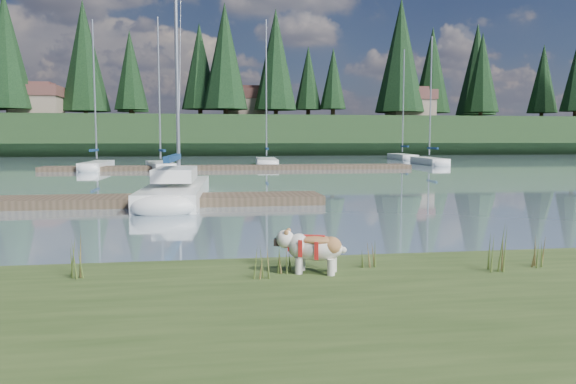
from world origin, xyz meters
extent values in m
plane|color=#8198A8|center=(0.00, 30.00, 0.00)|extent=(200.00, 200.00, 0.00)
cube|color=black|center=(0.00, 73.00, 2.50)|extent=(200.00, 20.00, 5.00)
cylinder|color=silver|center=(1.29, -2.63, 0.46)|extent=(0.11, 0.11, 0.22)
cylinder|color=silver|center=(1.37, -2.41, 0.46)|extent=(0.11, 0.11, 0.22)
cylinder|color=silver|center=(1.71, -2.78, 0.46)|extent=(0.11, 0.11, 0.22)
cylinder|color=silver|center=(1.79, -2.57, 0.46)|extent=(0.11, 0.11, 0.22)
ellipsoid|color=silver|center=(1.55, -2.60, 0.70)|extent=(0.82, 0.60, 0.35)
ellipsoid|color=#9E693B|center=(1.55, -2.60, 0.81)|extent=(0.60, 0.50, 0.12)
ellipsoid|color=silver|center=(1.13, -2.45, 0.81)|extent=(0.33, 0.34, 0.26)
cube|color=black|center=(1.02, -2.41, 0.77)|extent=(0.12, 0.15, 0.10)
cube|color=white|center=(-0.97, 10.69, 0.22)|extent=(2.37, 8.60, 0.70)
ellipsoid|color=white|center=(-0.75, 14.94, 0.22)|extent=(1.97, 2.41, 0.70)
cylinder|color=silver|center=(-0.93, 11.46, 7.25)|extent=(0.14, 0.14, 12.90)
cube|color=navy|center=(-1.03, 9.44, 1.55)|extent=(0.40, 3.87, 0.20)
cube|color=white|center=(-0.99, 10.21, 0.95)|extent=(1.51, 3.16, 0.45)
cube|color=#4C3D2C|center=(-4.00, 9.00, 0.15)|extent=(16.00, 2.00, 0.30)
cube|color=#4C3D2C|center=(2.00, 30.00, 0.15)|extent=(26.00, 2.20, 0.30)
cube|color=white|center=(-7.55, 31.52, 0.22)|extent=(1.51, 6.22, 0.70)
ellipsoid|color=white|center=(-7.50, 34.62, 0.22)|extent=(1.38, 1.71, 0.70)
cylinder|color=silver|center=(-7.55, 31.52, 5.64)|extent=(0.12, 0.12, 9.69)
cube|color=navy|center=(-7.56, 30.67, 1.40)|extent=(0.24, 2.47, 0.20)
cube|color=white|center=(-2.98, 30.06, 0.22)|extent=(2.63, 6.33, 0.70)
ellipsoid|color=white|center=(-3.61, 33.08, 0.22)|extent=(1.66, 1.92, 0.70)
cylinder|color=silver|center=(-2.98, 30.06, 5.66)|extent=(0.12, 0.12, 9.71)
cube|color=navy|center=(-2.81, 29.23, 1.40)|extent=(0.70, 2.44, 0.20)
cube|color=white|center=(5.14, 35.93, 0.22)|extent=(2.14, 7.25, 0.70)
ellipsoid|color=white|center=(5.40, 39.49, 0.22)|extent=(1.70, 2.06, 0.70)
cylinder|color=silver|center=(5.14, 35.93, 6.29)|extent=(0.12, 0.12, 10.99)
cube|color=navy|center=(5.07, 34.95, 1.40)|extent=(0.41, 2.85, 0.20)
cube|color=white|center=(19.18, 35.75, 0.22)|extent=(2.03, 6.58, 0.70)
ellipsoid|color=white|center=(19.47, 38.97, 0.22)|extent=(1.56, 1.88, 0.70)
cylinder|color=silver|center=(19.18, 35.75, 5.80)|extent=(0.12, 0.12, 9.99)
cube|color=navy|center=(19.11, 34.87, 1.40)|extent=(0.42, 2.59, 0.20)
cube|color=white|center=(20.79, 46.77, 0.22)|extent=(2.37, 7.26, 0.70)
ellipsoid|color=white|center=(21.17, 50.32, 0.22)|extent=(1.75, 2.10, 0.70)
cylinder|color=silver|center=(20.79, 46.77, 6.12)|extent=(0.12, 0.12, 10.64)
cube|color=navy|center=(20.69, 45.80, 1.40)|extent=(0.50, 2.84, 0.20)
cone|color=#475B23|center=(0.71, -2.76, 0.59)|extent=(0.03, 0.03, 0.47)
cone|color=brown|center=(0.82, -2.83, 0.54)|extent=(0.03, 0.03, 0.38)
cone|color=#475B23|center=(0.77, -2.73, 0.61)|extent=(0.03, 0.03, 0.52)
cone|color=brown|center=(0.85, -2.79, 0.51)|extent=(0.03, 0.03, 0.33)
cone|color=#475B23|center=(0.73, -2.84, 0.56)|extent=(0.03, 0.03, 0.42)
cone|color=#475B23|center=(1.05, -2.48, 0.53)|extent=(0.03, 0.03, 0.37)
cone|color=brown|center=(1.16, -2.55, 0.50)|extent=(0.03, 0.03, 0.29)
cone|color=#475B23|center=(1.11, -2.45, 0.55)|extent=(0.03, 0.03, 0.40)
cone|color=brown|center=(1.19, -2.51, 0.48)|extent=(0.03, 0.03, 0.26)
cone|color=#475B23|center=(1.07, -2.56, 0.52)|extent=(0.03, 0.03, 0.33)
cone|color=#475B23|center=(4.03, -2.83, 0.68)|extent=(0.03, 0.03, 0.67)
cone|color=brown|center=(4.14, -2.90, 0.62)|extent=(0.03, 0.03, 0.53)
cone|color=#475B23|center=(4.09, -2.80, 0.72)|extent=(0.03, 0.03, 0.74)
cone|color=brown|center=(4.17, -2.86, 0.58)|extent=(0.03, 0.03, 0.47)
cone|color=#475B23|center=(4.05, -2.91, 0.65)|extent=(0.03, 0.03, 0.60)
cone|color=#475B23|center=(-1.72, -2.35, 0.65)|extent=(0.03, 0.03, 0.59)
cone|color=brown|center=(-1.61, -2.42, 0.59)|extent=(0.03, 0.03, 0.47)
cone|color=#475B23|center=(-1.66, -2.32, 0.68)|extent=(0.03, 0.03, 0.65)
cone|color=brown|center=(-1.58, -2.38, 0.56)|extent=(0.03, 0.03, 0.42)
cone|color=#475B23|center=(-1.70, -2.43, 0.62)|extent=(0.03, 0.03, 0.53)
cone|color=#475B23|center=(2.31, -2.31, 0.52)|extent=(0.03, 0.03, 0.34)
cone|color=brown|center=(2.42, -2.38, 0.49)|extent=(0.03, 0.03, 0.27)
cone|color=#475B23|center=(2.37, -2.28, 0.54)|extent=(0.03, 0.03, 0.37)
cone|color=brown|center=(2.45, -2.34, 0.47)|extent=(0.03, 0.03, 0.24)
cone|color=#475B23|center=(2.33, -2.39, 0.50)|extent=(0.03, 0.03, 0.31)
cone|color=#475B23|center=(4.76, -2.70, 0.57)|extent=(0.03, 0.03, 0.45)
cone|color=brown|center=(4.87, -2.77, 0.53)|extent=(0.03, 0.03, 0.36)
cone|color=#475B23|center=(4.82, -2.67, 0.60)|extent=(0.03, 0.03, 0.49)
cone|color=brown|center=(4.90, -2.73, 0.51)|extent=(0.03, 0.03, 0.31)
cone|color=#475B23|center=(4.78, -2.78, 0.55)|extent=(0.03, 0.03, 0.40)
cube|color=#33281C|center=(0.00, -1.60, 0.07)|extent=(60.00, 0.50, 0.14)
cylinder|color=#382619|center=(-25.00, 68.00, 5.90)|extent=(0.60, 0.60, 1.80)
cone|color=black|center=(-25.00, 68.00, 13.55)|extent=(6.60, 6.60, 15.00)
cylinder|color=#382619|center=(-10.00, 72.00, 5.90)|extent=(0.60, 0.60, 1.80)
cone|color=black|center=(-10.00, 72.00, 11.75)|extent=(4.84, 4.84, 11.00)
cylinder|color=#382619|center=(3.00, 66.00, 5.90)|extent=(0.60, 0.60, 1.80)
cone|color=black|center=(3.00, 66.00, 13.10)|extent=(6.16, 6.16, 14.00)
cylinder|color=#382619|center=(15.00, 70.00, 5.90)|extent=(0.60, 0.60, 1.80)
cone|color=black|center=(15.00, 70.00, 10.85)|extent=(3.96, 3.96, 9.00)
cylinder|color=#382619|center=(28.00, 68.00, 5.90)|extent=(0.60, 0.60, 1.80)
cone|color=black|center=(28.00, 68.00, 14.00)|extent=(7.04, 7.04, 16.00)
cylinder|color=#382619|center=(42.00, 71.00, 5.90)|extent=(0.60, 0.60, 1.80)
cone|color=black|center=(42.00, 71.00, 12.20)|extent=(5.28, 5.28, 12.00)
cylinder|color=#382619|center=(55.00, 67.00, 5.90)|extent=(0.60, 0.60, 1.80)
cube|color=gray|center=(-22.00, 70.00, 6.40)|extent=(6.00, 5.00, 2.80)
cube|color=brown|center=(-22.00, 70.00, 8.50)|extent=(6.30, 5.30, 1.40)
cube|color=brown|center=(-22.00, 70.00, 9.30)|extent=(4.20, 3.60, 0.70)
cube|color=gray|center=(6.00, 71.00, 6.40)|extent=(6.00, 5.00, 2.80)
cube|color=brown|center=(6.00, 71.00, 8.50)|extent=(6.30, 5.30, 1.40)
cube|color=brown|center=(6.00, 71.00, 9.30)|extent=(4.20, 3.60, 0.70)
cube|color=gray|center=(30.00, 69.00, 6.40)|extent=(6.00, 5.00, 2.80)
cube|color=brown|center=(30.00, 69.00, 8.50)|extent=(6.30, 5.30, 1.40)
cube|color=brown|center=(30.00, 69.00, 9.30)|extent=(4.20, 3.60, 0.70)
camera|label=1|loc=(0.01, -10.14, 2.22)|focal=35.00mm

